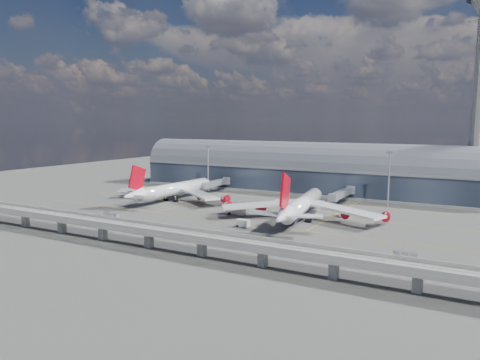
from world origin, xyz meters
The scene contains 19 objects.
ground centered at (0.00, 0.00, 0.00)m, with size 500.00×500.00×0.00m, color #474744.
taxi_lines centered at (0.00, 22.11, 0.01)m, with size 200.00×80.12×0.01m.
terminal centered at (0.00, 77.99, 11.34)m, with size 200.00×30.00×28.00m.
guideway centered at (0.00, -55.00, 5.29)m, with size 220.00×8.50×7.20m.
floodlight_mast_left centered at (-50.00, 55.00, 13.63)m, with size 3.00×0.70×25.70m.
floodlight_mast_right centered at (50.00, 55.00, 13.63)m, with size 3.00×0.70×25.70m.
airliner_left centered at (-46.56, 17.51, 5.80)m, with size 63.41×66.59×20.31m.
airliner_right centered at (26.54, 6.11, 5.85)m, with size 67.86×71.00×22.58m.
jet_bridge_left centered at (-42.99, 53.12, 5.18)m, with size 4.40×28.00×7.25m.
jet_bridge_right centered at (29.73, 51.18, 5.18)m, with size 4.40×32.00×7.25m.
service_truck_0 centered at (-60.94, 11.32, 1.39)m, with size 2.44×6.55×2.69m.
service_truck_1 centered at (12.12, -16.01, 1.49)m, with size 5.30×2.95×2.96m.
service_truck_2 centered at (-1.64, 3.15, 1.63)m, with size 8.91×3.94×3.12m.
service_truck_3 centered at (28.49, 14.63, 1.60)m, with size 5.72×6.73×3.13m.
service_truck_4 centered at (39.06, 21.92, 1.58)m, with size 2.83×5.46×3.13m.
service_truck_5 centered at (4.35, 31.40, 1.26)m, with size 3.97×5.46×2.47m.
cargo_train_0 centered at (-44.32, -26.75, 0.92)m, with size 7.95×1.94×1.77m.
cargo_train_1 centered at (19.60, -38.60, 0.88)m, with size 10.27×3.54×1.69m.
cargo_train_2 centered at (72.38, -27.16, 0.87)m, with size 7.57×2.22×1.67m.
Camera 1 is at (95.37, -165.79, 39.63)m, focal length 35.00 mm.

